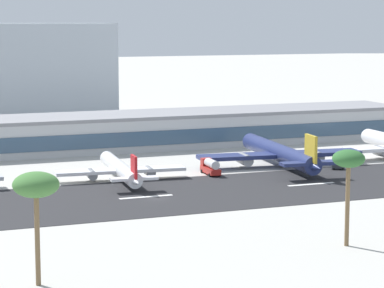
{
  "coord_description": "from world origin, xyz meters",
  "views": [
    {
      "loc": [
        -58.93,
        -172.86,
        37.76
      ],
      "look_at": [
        18.2,
        25.97,
        7.43
      ],
      "focal_mm": 81.63,
      "sensor_mm": 36.0,
      "label": 1
    }
  ],
  "objects_px": {
    "service_fuel_truck_0": "(210,167)",
    "palm_tree_2": "(349,162)",
    "airliner_red_tail_gate_1": "(121,170)",
    "service_baggage_tug_1": "(338,166)",
    "palm_tree_0": "(36,187)",
    "terminal_building": "(136,130)",
    "airliner_gold_tail_gate_2": "(282,154)"
  },
  "relations": [
    {
      "from": "terminal_building",
      "to": "service_baggage_tug_1",
      "type": "distance_m",
      "value": 66.91
    },
    {
      "from": "airliner_gold_tail_gate_2",
      "to": "service_baggage_tug_1",
      "type": "relative_size",
      "value": 14.48
    },
    {
      "from": "airliner_red_tail_gate_1",
      "to": "palm_tree_2",
      "type": "xyz_separation_m",
      "value": [
        18.21,
        -71.69,
        11.68
      ]
    },
    {
      "from": "airliner_red_tail_gate_1",
      "to": "terminal_building",
      "type": "bearing_deg",
      "value": -16.01
    },
    {
      "from": "terminal_building",
      "to": "airliner_red_tail_gate_1",
      "type": "xyz_separation_m",
      "value": [
        -19.74,
        -50.91,
        -2.52
      ]
    },
    {
      "from": "airliner_red_tail_gate_1",
      "to": "service_baggage_tug_1",
      "type": "height_order",
      "value": "airliner_red_tail_gate_1"
    },
    {
      "from": "service_baggage_tug_1",
      "to": "palm_tree_0",
      "type": "relative_size",
      "value": 0.21
    },
    {
      "from": "airliner_gold_tail_gate_2",
      "to": "service_fuel_truck_0",
      "type": "distance_m",
      "value": 21.96
    },
    {
      "from": "terminal_building",
      "to": "service_baggage_tug_1",
      "type": "height_order",
      "value": "terminal_building"
    },
    {
      "from": "terminal_building",
      "to": "palm_tree_2",
      "type": "distance_m",
      "value": 122.95
    },
    {
      "from": "service_fuel_truck_0",
      "to": "service_baggage_tug_1",
      "type": "xyz_separation_m",
      "value": [
        32.93,
        -5.21,
        -0.98
      ]
    },
    {
      "from": "airliner_gold_tail_gate_2",
      "to": "palm_tree_0",
      "type": "height_order",
      "value": "palm_tree_0"
    },
    {
      "from": "terminal_building",
      "to": "service_baggage_tug_1",
      "type": "xyz_separation_m",
      "value": [
        36.04,
        -56.22,
        -4.09
      ]
    },
    {
      "from": "airliner_red_tail_gate_1",
      "to": "palm_tree_2",
      "type": "distance_m",
      "value": 74.89
    },
    {
      "from": "terminal_building",
      "to": "airliner_gold_tail_gate_2",
      "type": "distance_m",
      "value": 53.21
    },
    {
      "from": "palm_tree_2",
      "to": "terminal_building",
      "type": "bearing_deg",
      "value": 89.28
    },
    {
      "from": "service_fuel_truck_0",
      "to": "palm_tree_0",
      "type": "distance_m",
      "value": 95.18
    },
    {
      "from": "terminal_building",
      "to": "palm_tree_2",
      "type": "height_order",
      "value": "palm_tree_2"
    },
    {
      "from": "service_baggage_tug_1",
      "to": "airliner_gold_tail_gate_2",
      "type": "bearing_deg",
      "value": 160.66
    },
    {
      "from": "airliner_red_tail_gate_1",
      "to": "palm_tree_2",
      "type": "relative_size",
      "value": 2.39
    },
    {
      "from": "service_fuel_truck_0",
      "to": "service_baggage_tug_1",
      "type": "bearing_deg",
      "value": -95.98
    },
    {
      "from": "service_fuel_truck_0",
      "to": "palm_tree_0",
      "type": "height_order",
      "value": "palm_tree_0"
    },
    {
      "from": "airliner_gold_tail_gate_2",
      "to": "palm_tree_0",
      "type": "bearing_deg",
      "value": 140.42
    },
    {
      "from": "service_baggage_tug_1",
      "to": "palm_tree_2",
      "type": "distance_m",
      "value": 77.41
    },
    {
      "from": "airliner_red_tail_gate_1",
      "to": "palm_tree_2",
      "type": "height_order",
      "value": "palm_tree_2"
    },
    {
      "from": "airliner_gold_tail_gate_2",
      "to": "service_baggage_tug_1",
      "type": "bearing_deg",
      "value": -123.12
    },
    {
      "from": "service_fuel_truck_0",
      "to": "terminal_building",
      "type": "bearing_deg",
      "value": 6.5
    },
    {
      "from": "terminal_building",
      "to": "service_fuel_truck_0",
      "type": "relative_size",
      "value": 20.11
    },
    {
      "from": "service_fuel_truck_0",
      "to": "palm_tree_2",
      "type": "bearing_deg",
      "value": 179.31
    },
    {
      "from": "airliner_red_tail_gate_1",
      "to": "service_baggage_tug_1",
      "type": "distance_m",
      "value": 56.06
    },
    {
      "from": "terminal_building",
      "to": "airliner_gold_tail_gate_2",
      "type": "relative_size",
      "value": 3.37
    },
    {
      "from": "service_fuel_truck_0",
      "to": "palm_tree_0",
      "type": "xyz_separation_m",
      "value": [
        -57.58,
        -74.77,
        12.34
      ]
    }
  ]
}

